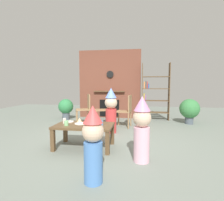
# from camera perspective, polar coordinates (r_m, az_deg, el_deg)

# --- Properties ---
(ground_plane) EXTENTS (12.00, 12.00, 0.00)m
(ground_plane) POSITION_cam_1_polar(r_m,az_deg,el_deg) (3.89, -3.16, -12.62)
(ground_plane) COLOR gray
(brick_fireplace_feature) EXTENTS (2.20, 0.28, 2.40)m
(brick_fireplace_feature) POSITION_cam_1_polar(r_m,az_deg,el_deg) (6.31, -0.74, 5.25)
(brick_fireplace_feature) COLOR brown
(brick_fireplace_feature) RESTS_ON ground_plane
(bookshelf) EXTENTS (0.90, 0.28, 1.90)m
(bookshelf) POSITION_cam_1_polar(r_m,az_deg,el_deg) (6.05, 13.31, 2.23)
(bookshelf) COLOR brown
(bookshelf) RESTS_ON ground_plane
(coffee_table) EXTENTS (1.08, 0.63, 0.44)m
(coffee_table) POSITION_cam_1_polar(r_m,az_deg,el_deg) (3.37, -9.08, -8.91)
(coffee_table) COLOR brown
(coffee_table) RESTS_ON ground_plane
(paper_cup_near_left) EXTENTS (0.07, 0.07, 0.10)m
(paper_cup_near_left) POSITION_cam_1_polar(r_m,az_deg,el_deg) (3.50, -7.87, -6.32)
(paper_cup_near_left) COLOR #E5666B
(paper_cup_near_left) RESTS_ON coffee_table
(paper_cup_near_right) EXTENTS (0.06, 0.06, 0.09)m
(paper_cup_near_right) POSITION_cam_1_polar(r_m,az_deg,el_deg) (3.24, -3.46, -7.39)
(paper_cup_near_right) COLOR #669EE0
(paper_cup_near_right) RESTS_ON coffee_table
(paper_cup_center) EXTENTS (0.08, 0.08, 0.09)m
(paper_cup_center) POSITION_cam_1_polar(r_m,az_deg,el_deg) (3.32, -14.68, -7.19)
(paper_cup_center) COLOR #8CD18C
(paper_cup_center) RESTS_ON coffee_table
(paper_cup_far_left) EXTENTS (0.06, 0.06, 0.11)m
(paper_cup_far_left) POSITION_cam_1_polar(r_m,az_deg,el_deg) (3.07, -4.09, -7.88)
(paper_cup_far_left) COLOR #F2CC4C
(paper_cup_far_left) RESTS_ON coffee_table
(paper_cup_far_right) EXTENTS (0.06, 0.06, 0.10)m
(paper_cup_far_right) POSITION_cam_1_polar(r_m,az_deg,el_deg) (3.51, -15.24, -6.41)
(paper_cup_far_right) COLOR silver
(paper_cup_far_right) RESTS_ON coffee_table
(paper_plate_front) EXTENTS (0.21, 0.21, 0.01)m
(paper_plate_front) POSITION_cam_1_polar(r_m,az_deg,el_deg) (3.42, -10.35, -7.41)
(paper_plate_front) COLOR white
(paper_plate_front) RESTS_ON coffee_table
(paper_plate_rear) EXTENTS (0.17, 0.17, 0.01)m
(paper_plate_rear) POSITION_cam_1_polar(r_m,az_deg,el_deg) (3.64, -13.73, -6.72)
(paper_plate_rear) COLOR white
(paper_plate_rear) RESTS_ON coffee_table
(birthday_cake_slice) EXTENTS (0.10, 0.10, 0.07)m
(birthday_cake_slice) POSITION_cam_1_polar(r_m,az_deg,el_deg) (3.62, -10.56, -6.24)
(birthday_cake_slice) COLOR #EAC68C
(birthday_cake_slice) RESTS_ON coffee_table
(table_fork) EXTENTS (0.13, 0.11, 0.01)m
(table_fork) POSITION_cam_1_polar(r_m,az_deg,el_deg) (3.24, -6.58, -8.14)
(table_fork) COLOR silver
(table_fork) RESTS_ON coffee_table
(child_with_cone_hat) EXTENTS (0.26, 0.26, 0.95)m
(child_with_cone_hat) POSITION_cam_1_polar(r_m,az_deg,el_deg) (2.16, -6.20, -13.46)
(child_with_cone_hat) COLOR #4C7FC6
(child_with_cone_hat) RESTS_ON ground_plane
(child_in_pink) EXTENTS (0.28, 0.28, 1.02)m
(child_in_pink) POSITION_cam_1_polar(r_m,az_deg,el_deg) (2.74, 9.70, -8.65)
(child_in_pink) COLOR #EAB2C6
(child_in_pink) RESTS_ON ground_plane
(child_by_the_chairs) EXTENTS (0.31, 0.31, 1.11)m
(child_by_the_chairs) POSITION_cam_1_polar(r_m,az_deg,el_deg) (4.30, -0.33, -2.84)
(child_by_the_chairs) COLOR #D13838
(child_by_the_chairs) RESTS_ON ground_plane
(dining_chair_left) EXTENTS (0.53, 0.53, 0.90)m
(dining_chair_left) POSITION_cam_1_polar(r_m,az_deg,el_deg) (5.34, -8.56, -2.15)
(dining_chair_left) COLOR #9E7A51
(dining_chair_left) RESTS_ON ground_plane
(dining_chair_middle) EXTENTS (0.50, 0.50, 0.90)m
(dining_chair_middle) POSITION_cam_1_polar(r_m,az_deg,el_deg) (5.20, -2.30, -2.29)
(dining_chair_middle) COLOR #9E7A51
(dining_chair_middle) RESTS_ON ground_plane
(dining_chair_right) EXTENTS (0.45, 0.45, 0.90)m
(dining_chair_right) POSITION_cam_1_polar(r_m,az_deg,el_deg) (4.88, 4.79, -2.81)
(dining_chair_right) COLOR #9E7A51
(dining_chair_right) RESTS_ON ground_plane
(potted_plant_tall) EXTENTS (0.58, 0.58, 0.76)m
(potted_plant_tall) POSITION_cam_1_polar(r_m,az_deg,el_deg) (5.78, 23.97, -2.65)
(potted_plant_tall) COLOR #4C5660
(potted_plant_tall) RESTS_ON ground_plane
(potted_plant_short) EXTENTS (0.50, 0.50, 0.70)m
(potted_plant_short) POSITION_cam_1_polar(r_m,az_deg,el_deg) (6.13, -14.83, -2.17)
(potted_plant_short) COLOR #4C5660
(potted_plant_short) RESTS_ON ground_plane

